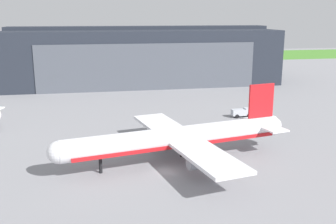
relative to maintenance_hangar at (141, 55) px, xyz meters
name	(u,v)px	position (x,y,z in m)	size (l,w,h in m)	color
ground_plane	(165,171)	(-7.66, -91.63, -9.99)	(440.00, 440.00, 0.00)	gray
grass_field_strip	(111,58)	(-7.66, 86.70, -9.95)	(440.00, 56.00, 0.08)	#49882E
maintenance_hangar	(141,55)	(0.00, 0.00, 0.00)	(97.53, 40.37, 20.90)	#232833
airliner_near_right	(178,138)	(-4.62, -87.58, -5.71)	(42.74, 35.96, 12.64)	silver
fuel_bowser	(242,112)	(17.75, -60.48, -8.74)	(5.21, 2.33, 2.27)	#B7BCC6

